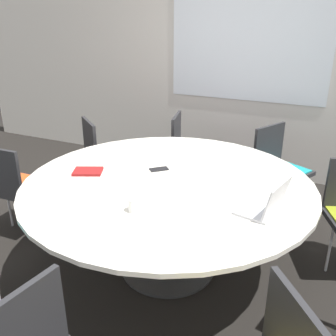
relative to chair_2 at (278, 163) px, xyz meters
The scene contains 12 objects.
ground_plane 1.49m from the chair_2, 114.40° to the right, with size 16.00×16.00×0.00m, color black.
wall_back 1.36m from the chair_2, 122.92° to the left, with size 8.00×0.07×2.70m.
conference_table 1.41m from the chair_2, 114.40° to the right, with size 2.05×2.05×0.74m.
chair_2 is the anchor object (origin of this frame).
chair_3 0.96m from the chair_2, behind, with size 0.51×0.52×0.86m.
chair_4 1.76m from the chair_2, 165.50° to the right, with size 0.61×0.60×0.86m.
chair_5 2.41m from the chair_2, 144.96° to the right, with size 0.45×0.43×0.86m.
laptop 1.48m from the chair_2, 84.45° to the right, with size 0.29×0.34×0.21m.
spiral_notebook 1.84m from the chair_2, 130.54° to the right, with size 0.25×0.22×0.02m.
coffee_cup 1.87m from the chair_2, 108.24° to the right, with size 0.07×0.07×0.09m.
cell_phone 1.35m from the chair_2, 123.16° to the right, with size 0.15×0.15×0.01m.
handbag 0.74m from the chair_2, 159.29° to the left, with size 0.36×0.16×0.28m.
Camera 1 is at (1.00, -2.19, 1.84)m, focal length 40.00 mm.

